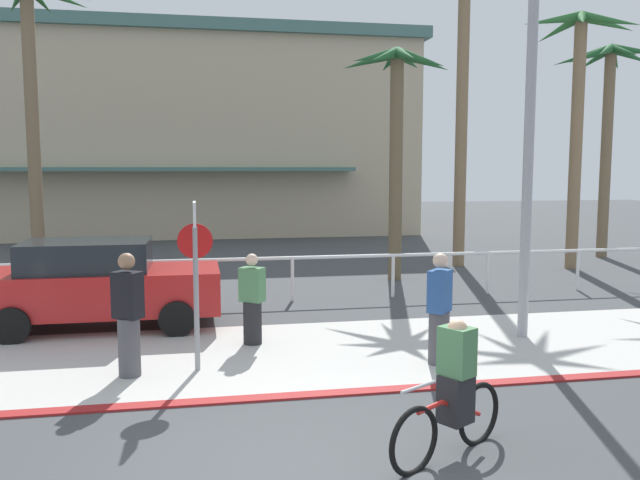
{
  "coord_description": "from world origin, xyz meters",
  "views": [
    {
      "loc": [
        -0.92,
        -6.17,
        3.06
      ],
      "look_at": [
        1.38,
        6.0,
        1.68
      ],
      "focal_mm": 36.62,
      "sensor_mm": 36.0,
      "label": 1
    }
  ],
  "objects_px": {
    "palm_tree_4": "(463,48)",
    "palm_tree_6": "(607,95)",
    "palm_tree_3": "(396,104)",
    "palm_tree_5": "(579,83)",
    "stop_sign_bike_lane": "(195,261)",
    "palm_tree_2": "(29,50)",
    "car_red_1": "(99,283)",
    "pedestrian_0": "(252,303)",
    "streetlight_curb": "(537,96)",
    "pedestrian_2": "(439,313)",
    "cyclist_red_0": "(453,392)",
    "pedestrian_1": "(128,320)"
  },
  "relations": [
    {
      "from": "stop_sign_bike_lane",
      "to": "streetlight_curb",
      "type": "xyz_separation_m",
      "value": [
        5.79,
        0.68,
        2.6
      ]
    },
    {
      "from": "stop_sign_bike_lane",
      "to": "cyclist_red_0",
      "type": "xyz_separation_m",
      "value": [
        2.67,
        -3.45,
        -0.98
      ]
    },
    {
      "from": "stop_sign_bike_lane",
      "to": "palm_tree_6",
      "type": "bearing_deg",
      "value": 37.14
    },
    {
      "from": "palm_tree_6",
      "to": "palm_tree_4",
      "type": "bearing_deg",
      "value": -170.31
    },
    {
      "from": "palm_tree_2",
      "to": "car_red_1",
      "type": "relative_size",
      "value": 1.86
    },
    {
      "from": "cyclist_red_0",
      "to": "streetlight_curb",
      "type": "bearing_deg",
      "value": 52.93
    },
    {
      "from": "palm_tree_4",
      "to": "pedestrian_2",
      "type": "distance_m",
      "value": 12.21
    },
    {
      "from": "palm_tree_5",
      "to": "pedestrian_0",
      "type": "xyz_separation_m",
      "value": [
        -10.3,
        -6.83,
        -4.83
      ]
    },
    {
      "from": "palm_tree_6",
      "to": "pedestrian_1",
      "type": "height_order",
      "value": "palm_tree_6"
    },
    {
      "from": "palm_tree_2",
      "to": "car_red_1",
      "type": "distance_m",
      "value": 9.05
    },
    {
      "from": "streetlight_curb",
      "to": "cyclist_red_0",
      "type": "relative_size",
      "value": 4.7
    },
    {
      "from": "car_red_1",
      "to": "pedestrian_2",
      "type": "height_order",
      "value": "pedestrian_2"
    },
    {
      "from": "palm_tree_6",
      "to": "pedestrian_2",
      "type": "distance_m",
      "value": 15.36
    },
    {
      "from": "palm_tree_3",
      "to": "pedestrian_2",
      "type": "bearing_deg",
      "value": -102.16
    },
    {
      "from": "streetlight_curb",
      "to": "pedestrian_0",
      "type": "height_order",
      "value": "streetlight_curb"
    },
    {
      "from": "palm_tree_2",
      "to": "pedestrian_0",
      "type": "relative_size",
      "value": 5.12
    },
    {
      "from": "palm_tree_3",
      "to": "cyclist_red_0",
      "type": "relative_size",
      "value": 3.92
    },
    {
      "from": "cyclist_red_0",
      "to": "palm_tree_3",
      "type": "bearing_deg",
      "value": 76.02
    },
    {
      "from": "palm_tree_2",
      "to": "palm_tree_3",
      "type": "xyz_separation_m",
      "value": [
        9.76,
        -2.51,
        -1.52
      ]
    },
    {
      "from": "streetlight_curb",
      "to": "car_red_1",
      "type": "xyz_separation_m",
      "value": [
        -7.61,
        2.35,
        -3.41
      ]
    },
    {
      "from": "pedestrian_2",
      "to": "palm_tree_3",
      "type": "bearing_deg",
      "value": 77.84
    },
    {
      "from": "palm_tree_3",
      "to": "palm_tree_5",
      "type": "relative_size",
      "value": 0.82
    },
    {
      "from": "palm_tree_6",
      "to": "pedestrian_1",
      "type": "distance_m",
      "value": 18.57
    },
    {
      "from": "palm_tree_4",
      "to": "pedestrian_1",
      "type": "xyz_separation_m",
      "value": [
        -9.06,
        -9.5,
        -5.82
      ]
    },
    {
      "from": "streetlight_curb",
      "to": "palm_tree_4",
      "type": "height_order",
      "value": "palm_tree_4"
    },
    {
      "from": "palm_tree_2",
      "to": "pedestrian_0",
      "type": "xyz_separation_m",
      "value": [
        5.36,
        -8.48,
        -5.55
      ]
    },
    {
      "from": "palm_tree_6",
      "to": "streetlight_curb",
      "type": "bearing_deg",
      "value": -129.17
    },
    {
      "from": "stop_sign_bike_lane",
      "to": "palm_tree_3",
      "type": "relative_size",
      "value": 0.41
    },
    {
      "from": "stop_sign_bike_lane",
      "to": "palm_tree_4",
      "type": "bearing_deg",
      "value": 49.29
    },
    {
      "from": "palm_tree_3",
      "to": "pedestrian_0",
      "type": "height_order",
      "value": "palm_tree_3"
    },
    {
      "from": "stop_sign_bike_lane",
      "to": "palm_tree_4",
      "type": "distance_m",
      "value": 13.36
    },
    {
      "from": "palm_tree_6",
      "to": "palm_tree_3",
      "type": "bearing_deg",
      "value": -159.89
    },
    {
      "from": "stop_sign_bike_lane",
      "to": "palm_tree_5",
      "type": "bearing_deg",
      "value": 35.98
    },
    {
      "from": "palm_tree_6",
      "to": "car_red_1",
      "type": "distance_m",
      "value": 17.73
    },
    {
      "from": "streetlight_curb",
      "to": "pedestrian_2",
      "type": "bearing_deg",
      "value": -153.19
    },
    {
      "from": "palm_tree_3",
      "to": "palm_tree_6",
      "type": "relative_size",
      "value": 0.87
    },
    {
      "from": "pedestrian_0",
      "to": "streetlight_curb",
      "type": "bearing_deg",
      "value": -7.59
    },
    {
      "from": "pedestrian_0",
      "to": "car_red_1",
      "type": "bearing_deg",
      "value": 148.37
    },
    {
      "from": "palm_tree_2",
      "to": "pedestrian_1",
      "type": "bearing_deg",
      "value": -70.89
    },
    {
      "from": "palm_tree_4",
      "to": "palm_tree_5",
      "type": "height_order",
      "value": "palm_tree_4"
    },
    {
      "from": "palm_tree_5",
      "to": "pedestrian_1",
      "type": "bearing_deg",
      "value": -145.9
    },
    {
      "from": "palm_tree_2",
      "to": "pedestrian_1",
      "type": "height_order",
      "value": "palm_tree_2"
    },
    {
      "from": "palm_tree_3",
      "to": "pedestrian_0",
      "type": "relative_size",
      "value": 3.92
    },
    {
      "from": "palm_tree_4",
      "to": "pedestrian_1",
      "type": "height_order",
      "value": "palm_tree_4"
    },
    {
      "from": "streetlight_curb",
      "to": "palm_tree_5",
      "type": "distance_m",
      "value": 9.34
    },
    {
      "from": "palm_tree_6",
      "to": "pedestrian_1",
      "type": "relative_size",
      "value": 3.9
    },
    {
      "from": "stop_sign_bike_lane",
      "to": "palm_tree_2",
      "type": "relative_size",
      "value": 0.31
    },
    {
      "from": "stop_sign_bike_lane",
      "to": "palm_tree_2",
      "type": "height_order",
      "value": "palm_tree_2"
    },
    {
      "from": "streetlight_curb",
      "to": "palm_tree_6",
      "type": "xyz_separation_m",
      "value": [
        7.87,
        9.66,
        1.2
      ]
    },
    {
      "from": "palm_tree_4",
      "to": "palm_tree_6",
      "type": "distance_m",
      "value": 5.79
    }
  ]
}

